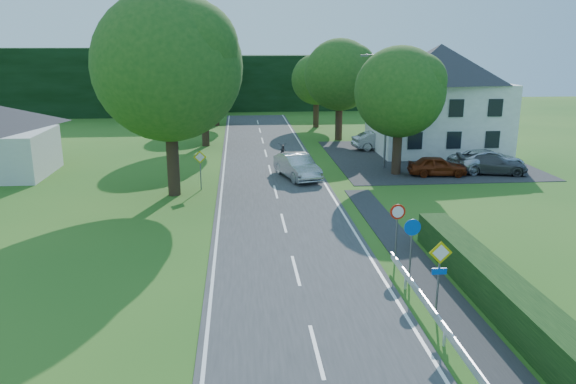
{
  "coord_description": "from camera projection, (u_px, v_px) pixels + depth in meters",
  "views": [
    {
      "loc": [
        -2.12,
        -8.53,
        8.83
      ],
      "look_at": [
        0.26,
        18.4,
        1.52
      ],
      "focal_mm": 35.0,
      "sensor_mm": 36.0,
      "label": 1
    }
  ],
  "objects": [
    {
      "name": "line_edge_left",
      "position": [
        219.0,
        213.0,
        29.63
      ],
      "size": [
        0.12,
        80.0,
        0.01
      ],
      "primitive_type": "cube",
      "color": "white",
      "rests_on": "road"
    },
    {
      "name": "tree_left_back",
      "position": [
        215.0,
        88.0,
        59.26
      ],
      "size": [
        6.6,
        6.6,
        8.07
      ],
      "primitive_type": null,
      "color": "#1E4D17",
      "rests_on": "ground"
    },
    {
      "name": "parking_pad",
      "position": [
        422.0,
        158.0,
        43.43
      ],
      "size": [
        14.0,
        16.0,
        0.04
      ],
      "primitive_type": "cube",
      "color": "#27272A",
      "rests_on": "ground"
    },
    {
      "name": "sign_speed_limit",
      "position": [
        397.0,
        218.0,
        23.07
      ],
      "size": [
        0.64,
        0.11,
        2.37
      ],
      "color": "slate",
      "rests_on": "ground"
    },
    {
      "name": "motorcycle",
      "position": [
        283.0,
        149.0,
        44.42
      ],
      "size": [
        0.99,
        2.04,
        1.03
      ],
      "primitive_type": "imported",
      "rotation": [
        0.0,
        0.0,
        -0.16
      ],
      "color": "black",
      "rests_on": "road"
    },
    {
      "name": "tree_right_back",
      "position": [
        316.0,
        91.0,
        58.29
      ],
      "size": [
        6.2,
        6.2,
        7.56
      ],
      "primitive_type": null,
      "color": "#1E4D17",
      "rests_on": "ground"
    },
    {
      "name": "tree_right_far",
      "position": [
        340.0,
        90.0,
        50.49
      ],
      "size": [
        7.4,
        7.4,
        9.09
      ],
      "primitive_type": null,
      "color": "#1E4D17",
      "rests_on": "ground"
    },
    {
      "name": "tree_main",
      "position": [
        169.0,
        96.0,
        31.74
      ],
      "size": [
        9.4,
        9.4,
        11.64
      ],
      "primitive_type": null,
      "color": "#1E4D17",
      "rests_on": "ground"
    },
    {
      "name": "house_white",
      "position": [
        438.0,
        97.0,
        45.35
      ],
      "size": [
        10.6,
        8.4,
        8.6
      ],
      "color": "silver",
      "rests_on": "ground"
    },
    {
      "name": "moving_car",
      "position": [
        297.0,
        166.0,
        36.92
      ],
      "size": [
        2.93,
        5.11,
        1.59
      ],
      "primitive_type": "imported",
      "rotation": [
        0.0,
        0.0,
        0.28
      ],
      "color": "#ADADB1",
      "rests_on": "road"
    },
    {
      "name": "line_edge_right",
      "position": [
        341.0,
        210.0,
        30.18
      ],
      "size": [
        0.12,
        80.0,
        0.01
      ],
      "primitive_type": "cube",
      "color": "white",
      "rests_on": "road"
    },
    {
      "name": "tree_left_far",
      "position": [
        204.0,
        96.0,
        47.61
      ],
      "size": [
        7.0,
        7.0,
        8.58
      ],
      "primitive_type": null,
      "color": "#1E4D17",
      "rests_on": "ground"
    },
    {
      "name": "sign_priority_right",
      "position": [
        440.0,
        264.0,
        18.26
      ],
      "size": [
        0.78,
        0.09,
        2.59
      ],
      "color": "slate",
      "rests_on": "ground"
    },
    {
      "name": "parked_car_grey",
      "position": [
        492.0,
        164.0,
        38.18
      ],
      "size": [
        4.95,
        2.86,
        1.35
      ],
      "primitive_type": "imported",
      "rotation": [
        0.0,
        0.0,
        1.35
      ],
      "color": "#444448",
      "rests_on": "parking_pad"
    },
    {
      "name": "treeline_right",
      "position": [
        315.0,
        83.0,
        73.92
      ],
      "size": [
        30.0,
        5.0,
        7.0
      ],
      "primitive_type": "cube",
      "color": "black",
      "rests_on": "ground"
    },
    {
      "name": "parked_car_red",
      "position": [
        437.0,
        166.0,
        37.68
      ],
      "size": [
        4.0,
        1.9,
        1.32
      ],
      "primitive_type": "imported",
      "rotation": [
        0.0,
        0.0,
        1.48
      ],
      "color": "#66200B",
      "rests_on": "parking_pad"
    },
    {
      "name": "parked_car_silver_b",
      "position": [
        487.0,
        160.0,
        39.08
      ],
      "size": [
        5.76,
        3.61,
        1.48
      ],
      "primitive_type": "imported",
      "rotation": [
        0.0,
        0.0,
        1.8
      ],
      "color": "silver",
      "rests_on": "parking_pad"
    },
    {
      "name": "tree_right_mid",
      "position": [
        399.0,
        111.0,
        37.22
      ],
      "size": [
        7.0,
        7.0,
        8.58
      ],
      "primitive_type": null,
      "color": "#1E4D17",
      "rests_on": "ground"
    },
    {
      "name": "sign_priority_left",
      "position": [
        200.0,
        162.0,
        33.88
      ],
      "size": [
        0.78,
        0.09,
        2.44
      ],
      "color": "slate",
      "rests_on": "ground"
    },
    {
      "name": "sign_roundabout",
      "position": [
        412.0,
        237.0,
        21.18
      ],
      "size": [
        0.64,
        0.08,
        2.37
      ],
      "color": "slate",
      "rests_on": "ground"
    },
    {
      "name": "streetlight",
      "position": [
        385.0,
        106.0,
        39.06
      ],
      "size": [
        2.03,
        0.18,
        8.0
      ],
      "color": "slate",
      "rests_on": "ground"
    },
    {
      "name": "parked_car_silver_a",
      "position": [
        379.0,
        140.0,
        46.8
      ],
      "size": [
        4.7,
        2.27,
        1.48
      ],
      "primitive_type": "imported",
      "rotation": [
        0.0,
        0.0,
        1.73
      ],
      "color": "#9F9FA4",
      "rests_on": "parking_pad"
    },
    {
      "name": "treeline_left",
      "position": [
        20.0,
        83.0,
        66.89
      ],
      "size": [
        44.0,
        6.0,
        8.0
      ],
      "primitive_type": "cube",
      "color": "black",
      "rests_on": "ground"
    },
    {
      "name": "parasol",
      "position": [
        416.0,
        145.0,
        43.56
      ],
      "size": [
        2.32,
        2.35,
        1.99
      ],
      "primitive_type": "imported",
      "rotation": [
        0.0,
        0.0,
        0.07
      ],
      "color": "red",
      "rests_on": "parking_pad"
    },
    {
      "name": "line_centre",
      "position": [
        281.0,
        211.0,
        29.91
      ],
      "size": [
        0.12,
        80.0,
        0.01
      ],
      "primitive_type": null,
      "color": "white",
      "rests_on": "road"
    },
    {
      "name": "road",
      "position": [
        281.0,
        212.0,
        29.92
      ],
      "size": [
        7.0,
        80.0,
        0.04
      ],
      "primitive_type": "cube",
      "color": "#343437",
      "rests_on": "ground"
    }
  ]
}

